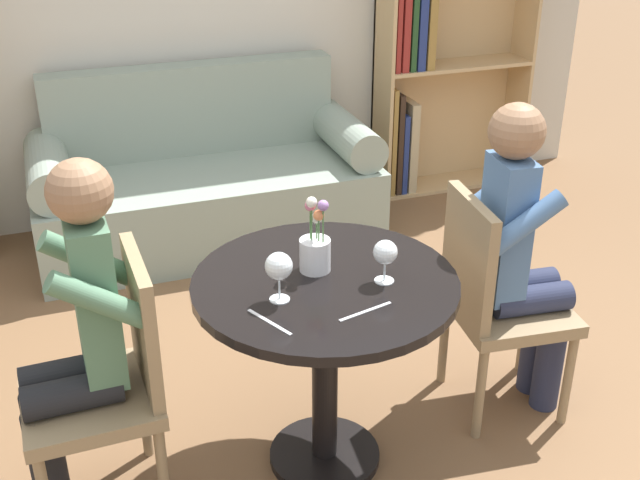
{
  "coord_description": "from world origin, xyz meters",
  "views": [
    {
      "loc": [
        -0.77,
        -2.12,
        2.03
      ],
      "look_at": [
        0.0,
        0.05,
        0.87
      ],
      "focal_mm": 45.0,
      "sensor_mm": 36.0,
      "label": 1
    }
  ],
  "objects_px": {
    "bookshelf_right": "(432,65)",
    "person_left": "(75,343)",
    "chair_left": "(111,377)",
    "chair_right": "(494,297)",
    "flower_vase": "(315,247)",
    "wine_glass_right": "(385,254)",
    "wine_glass_left": "(279,268)",
    "person_right": "(521,257)",
    "couch": "(206,185)"
  },
  "relations": [
    {
      "from": "person_right",
      "to": "flower_vase",
      "type": "xyz_separation_m",
      "value": [
        -0.8,
        -0.0,
        0.18
      ]
    },
    {
      "from": "chair_right",
      "to": "flower_vase",
      "type": "bearing_deg",
      "value": 97.1
    },
    {
      "from": "wine_glass_right",
      "to": "person_left",
      "type": "bearing_deg",
      "value": 172.55
    },
    {
      "from": "couch",
      "to": "wine_glass_right",
      "type": "bearing_deg",
      "value": -85.0
    },
    {
      "from": "person_right",
      "to": "wine_glass_left",
      "type": "relative_size",
      "value": 7.66
    },
    {
      "from": "bookshelf_right",
      "to": "wine_glass_left",
      "type": "relative_size",
      "value": 9.7
    },
    {
      "from": "chair_right",
      "to": "person_right",
      "type": "distance_m",
      "value": 0.18
    },
    {
      "from": "wine_glass_left",
      "to": "wine_glass_right",
      "type": "distance_m",
      "value": 0.35
    },
    {
      "from": "chair_right",
      "to": "wine_glass_left",
      "type": "xyz_separation_m",
      "value": [
        -0.88,
        -0.16,
        0.37
      ]
    },
    {
      "from": "chair_left",
      "to": "person_left",
      "type": "bearing_deg",
      "value": -89.0
    },
    {
      "from": "chair_left",
      "to": "wine_glass_right",
      "type": "bearing_deg",
      "value": 80.02
    },
    {
      "from": "couch",
      "to": "flower_vase",
      "type": "xyz_separation_m",
      "value": [
        -0.01,
        -1.87,
        0.52
      ]
    },
    {
      "from": "chair_right",
      "to": "wine_glass_left",
      "type": "height_order",
      "value": "wine_glass_left"
    },
    {
      "from": "chair_left",
      "to": "chair_right",
      "type": "height_order",
      "value": "same"
    },
    {
      "from": "couch",
      "to": "wine_glass_left",
      "type": "xyz_separation_m",
      "value": [
        -0.18,
        -2.01,
        0.55
      ]
    },
    {
      "from": "couch",
      "to": "person_left",
      "type": "bearing_deg",
      "value": -112.81
    },
    {
      "from": "bookshelf_right",
      "to": "person_right",
      "type": "relative_size",
      "value": 1.27
    },
    {
      "from": "person_right",
      "to": "flower_vase",
      "type": "distance_m",
      "value": 0.82
    },
    {
      "from": "chair_right",
      "to": "wine_glass_right",
      "type": "bearing_deg",
      "value": 112.83
    },
    {
      "from": "person_left",
      "to": "bookshelf_right",
      "type": "bearing_deg",
      "value": 131.85
    },
    {
      "from": "couch",
      "to": "person_right",
      "type": "bearing_deg",
      "value": -67.02
    },
    {
      "from": "bookshelf_right",
      "to": "chair_left",
      "type": "distance_m",
      "value": 3.09
    },
    {
      "from": "chair_left",
      "to": "chair_right",
      "type": "bearing_deg",
      "value": 89.72
    },
    {
      "from": "wine_glass_right",
      "to": "couch",
      "type": "bearing_deg",
      "value": 95.0
    },
    {
      "from": "flower_vase",
      "to": "person_right",
      "type": "bearing_deg",
      "value": 0.04
    },
    {
      "from": "bookshelf_right",
      "to": "person_left",
      "type": "bearing_deg",
      "value": -136.64
    },
    {
      "from": "chair_right",
      "to": "person_right",
      "type": "height_order",
      "value": "person_right"
    },
    {
      "from": "person_right",
      "to": "wine_glass_left",
      "type": "distance_m",
      "value": 1.0
    },
    {
      "from": "bookshelf_right",
      "to": "chair_left",
      "type": "xyz_separation_m",
      "value": [
        -2.19,
        -2.15,
        -0.29
      ]
    },
    {
      "from": "wine_glass_left",
      "to": "person_right",
      "type": "bearing_deg",
      "value": 8.5
    },
    {
      "from": "person_left",
      "to": "wine_glass_left",
      "type": "height_order",
      "value": "person_left"
    },
    {
      "from": "person_left",
      "to": "wine_glass_left",
      "type": "xyz_separation_m",
      "value": [
        0.62,
        -0.13,
        0.21
      ]
    },
    {
      "from": "bookshelf_right",
      "to": "chair_left",
      "type": "relative_size",
      "value": 1.75
    },
    {
      "from": "couch",
      "to": "wine_glass_left",
      "type": "bearing_deg",
      "value": -95.0
    },
    {
      "from": "couch",
      "to": "bookshelf_right",
      "type": "xyz_separation_m",
      "value": [
        1.49,
        0.27,
        0.47
      ]
    },
    {
      "from": "person_right",
      "to": "wine_glass_right",
      "type": "bearing_deg",
      "value": 109.15
    },
    {
      "from": "couch",
      "to": "person_left",
      "type": "xyz_separation_m",
      "value": [
        -0.79,
        -1.89,
        0.34
      ]
    },
    {
      "from": "bookshelf_right",
      "to": "flower_vase",
      "type": "xyz_separation_m",
      "value": [
        -1.5,
        -2.14,
        0.05
      ]
    },
    {
      "from": "couch",
      "to": "person_right",
      "type": "distance_m",
      "value": 2.06
    },
    {
      "from": "person_left",
      "to": "chair_right",
      "type": "bearing_deg",
      "value": 89.79
    },
    {
      "from": "wine_glass_right",
      "to": "chair_right",
      "type": "bearing_deg",
      "value": 17.0
    },
    {
      "from": "person_right",
      "to": "bookshelf_right",
      "type": "bearing_deg",
      "value": -12.3
    },
    {
      "from": "couch",
      "to": "chair_right",
      "type": "bearing_deg",
      "value": -69.22
    },
    {
      "from": "bookshelf_right",
      "to": "person_right",
      "type": "bearing_deg",
      "value": -108.14
    },
    {
      "from": "bookshelf_right",
      "to": "wine_glass_right",
      "type": "distance_m",
      "value": 2.64
    },
    {
      "from": "chair_right",
      "to": "wine_glass_right",
      "type": "xyz_separation_m",
      "value": [
        -0.53,
        -0.16,
        0.35
      ]
    },
    {
      "from": "bookshelf_right",
      "to": "chair_right",
      "type": "bearing_deg",
      "value": -110.4
    },
    {
      "from": "couch",
      "to": "wine_glass_right",
      "type": "xyz_separation_m",
      "value": [
        0.18,
        -2.01,
        0.54
      ]
    },
    {
      "from": "person_left",
      "to": "flower_vase",
      "type": "relative_size",
      "value": 4.69
    },
    {
      "from": "couch",
      "to": "chair_left",
      "type": "height_order",
      "value": "couch"
    }
  ]
}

